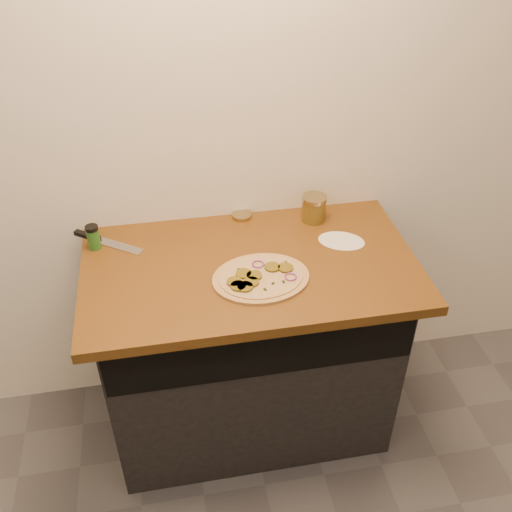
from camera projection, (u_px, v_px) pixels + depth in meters
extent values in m
cube|color=silver|center=(233.00, 108.00, 2.04)|extent=(4.00, 0.02, 2.70)
cube|color=black|center=(249.00, 348.00, 2.35)|extent=(1.10, 0.60, 0.86)
cube|color=brown|center=(250.00, 267.00, 2.06)|extent=(1.20, 0.70, 0.04)
cylinder|color=tan|center=(261.00, 278.00, 1.97)|extent=(0.35, 0.35, 0.01)
cylinder|color=beige|center=(261.00, 276.00, 1.96)|extent=(0.31, 0.31, 0.00)
cylinder|color=brown|center=(286.00, 268.00, 1.99)|extent=(0.05, 0.05, 0.01)
cylinder|color=brown|center=(251.00, 282.00, 1.93)|extent=(0.05, 0.05, 0.01)
cylinder|color=brown|center=(245.00, 287.00, 1.91)|extent=(0.05, 0.05, 0.01)
cylinder|color=brown|center=(238.00, 286.00, 1.91)|extent=(0.05, 0.05, 0.01)
cylinder|color=brown|center=(272.00, 267.00, 1.99)|extent=(0.05, 0.05, 0.01)
cylinder|color=brown|center=(244.00, 274.00, 1.97)|extent=(0.05, 0.05, 0.01)
cylinder|color=brown|center=(254.00, 276.00, 1.96)|extent=(0.05, 0.05, 0.01)
cylinder|color=brown|center=(235.00, 282.00, 1.93)|extent=(0.05, 0.05, 0.01)
torus|color=#7F2F73|center=(233.00, 282.00, 1.93)|extent=(0.04, 0.04, 0.01)
torus|color=#7F2F73|center=(258.00, 264.00, 2.01)|extent=(0.04, 0.04, 0.01)
torus|color=#7F2F73|center=(291.00, 277.00, 1.95)|extent=(0.04, 0.04, 0.01)
cube|color=black|center=(284.00, 272.00, 1.98)|extent=(0.01, 0.01, 0.00)
cube|color=black|center=(241.00, 283.00, 1.93)|extent=(0.01, 0.01, 0.00)
cube|color=black|center=(286.00, 262.00, 2.02)|extent=(0.01, 0.01, 0.00)
cube|color=black|center=(266.00, 269.00, 1.99)|extent=(0.01, 0.01, 0.00)
cube|color=black|center=(265.00, 265.00, 2.01)|extent=(0.01, 0.01, 0.00)
cube|color=black|center=(282.00, 271.00, 1.98)|extent=(0.01, 0.01, 0.00)
cube|color=black|center=(273.00, 283.00, 1.93)|extent=(0.01, 0.01, 0.00)
cube|color=black|center=(239.00, 269.00, 1.99)|extent=(0.01, 0.01, 0.00)
cube|color=black|center=(259.00, 275.00, 1.96)|extent=(0.01, 0.01, 0.00)
cube|color=black|center=(265.00, 289.00, 1.90)|extent=(0.01, 0.01, 0.00)
cube|color=black|center=(284.00, 282.00, 1.93)|extent=(0.01, 0.01, 0.00)
cube|color=#B7BAC1|center=(118.00, 246.00, 2.13)|extent=(0.19, 0.15, 0.00)
cube|color=black|center=(87.00, 236.00, 2.17)|extent=(0.10, 0.08, 0.02)
cylinder|color=#9D8B5B|center=(242.00, 216.00, 2.28)|extent=(0.08, 0.08, 0.02)
cylinder|color=#99250F|center=(314.00, 210.00, 2.25)|extent=(0.09, 0.09, 0.09)
cylinder|color=#9D8B5B|center=(315.00, 198.00, 2.21)|extent=(0.10, 0.10, 0.02)
cylinder|color=#255F1E|center=(94.00, 239.00, 2.09)|extent=(0.05, 0.05, 0.08)
cylinder|color=black|center=(91.00, 228.00, 2.07)|extent=(0.05, 0.05, 0.01)
cylinder|color=silver|center=(341.00, 241.00, 2.15)|extent=(0.23, 0.23, 0.00)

